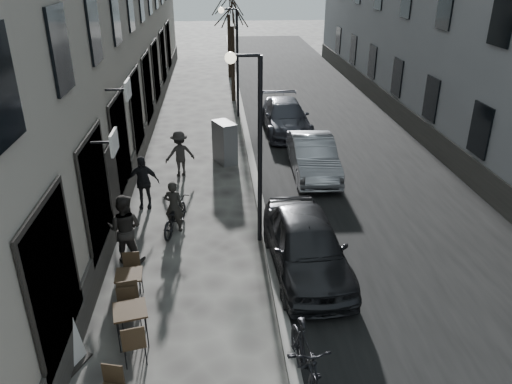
{
  "coord_description": "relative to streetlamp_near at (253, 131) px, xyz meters",
  "views": [
    {
      "loc": [
        -1.07,
        -5.88,
        7.05
      ],
      "look_at": [
        -0.16,
        5.28,
        1.8
      ],
      "focal_mm": 35.0,
      "sensor_mm": 36.0,
      "label": 1
    }
  ],
  "objects": [
    {
      "name": "bicycle",
      "position": [
        -2.18,
        0.75,
        -2.7
      ],
      "size": [
        1.05,
        1.86,
        0.93
      ],
      "primitive_type": "imported",
      "rotation": [
        0.0,
        0.0,
        2.88
      ],
      "color": "black",
      "rests_on": "ground"
    },
    {
      "name": "bistro_set_c",
      "position": [
        -2.97,
        -2.45,
        -2.72
      ],
      "size": [
        0.62,
        1.46,
        0.85
      ],
      "rotation": [
        0.0,
        0.0,
        0.07
      ],
      "color": "#2E2114",
      "rests_on": "ground"
    },
    {
      "name": "kerb",
      "position": [
        0.37,
        10.0,
        -3.1
      ],
      "size": [
        0.25,
        60.0,
        0.12
      ],
      "primitive_type": "cube",
      "color": "gray",
      "rests_on": "ground"
    },
    {
      "name": "sign_board",
      "position": [
        -3.85,
        -4.39,
        -2.69
      ],
      "size": [
        0.65,
        0.75,
        1.16
      ],
      "rotation": [
        0.0,
        0.0,
        -0.44
      ],
      "color": "black",
      "rests_on": "ground"
    },
    {
      "name": "pedestrian_far",
      "position": [
        -3.22,
        2.3,
        -2.31
      ],
      "size": [
        0.99,
        0.41,
        1.69
      ],
      "primitive_type": "imported",
      "rotation": [
        0.0,
        0.0,
        -0.0
      ],
      "color": "black",
      "rests_on": "ground"
    },
    {
      "name": "car_near",
      "position": [
        1.17,
        -1.58,
        -2.42
      ],
      "size": [
        1.94,
        4.41,
        1.48
      ],
      "primitive_type": "imported",
      "rotation": [
        0.0,
        0.0,
        0.05
      ],
      "color": "black",
      "rests_on": "ground"
    },
    {
      "name": "pedestrian_mid",
      "position": [
        -2.24,
        4.78,
        -2.34
      ],
      "size": [
        1.2,
        0.91,
        1.64
      ],
      "primitive_type": "imported",
      "rotation": [
        0.0,
        0.0,
        3.46
      ],
      "color": "#2A2624",
      "rests_on": "ground"
    },
    {
      "name": "road",
      "position": [
        4.02,
        10.0,
        -3.16
      ],
      "size": [
        7.3,
        60.0,
        0.0
      ],
      "primitive_type": "cube",
      "color": "black",
      "rests_on": "ground"
    },
    {
      "name": "tree_far",
      "position": [
        0.07,
        21.0,
        1.5
      ],
      "size": [
        2.4,
        2.4,
        5.7
      ],
      "color": "black",
      "rests_on": "ground"
    },
    {
      "name": "streetlamp_far",
      "position": [
        0.0,
        12.0,
        0.0
      ],
      "size": [
        0.9,
        0.28,
        5.09
      ],
      "color": "black",
      "rests_on": "ground"
    },
    {
      "name": "pedestrian_near",
      "position": [
        -3.28,
        -0.74,
        -2.24
      ],
      "size": [
        1.01,
        0.86,
        1.84
      ],
      "primitive_type": "imported",
      "rotation": [
        0.0,
        0.0,
        2.94
      ],
      "color": "black",
      "rests_on": "ground"
    },
    {
      "name": "moped",
      "position": [
        0.52,
        -5.27,
        -2.54
      ],
      "size": [
        0.76,
        2.1,
        1.23
      ],
      "primitive_type": "imported",
      "rotation": [
        0.0,
        0.0,
        0.09
      ],
      "color": "black",
      "rests_on": "ground"
    },
    {
      "name": "cyclist_rider",
      "position": [
        -2.18,
        0.75,
        -2.4
      ],
      "size": [
        0.63,
        0.49,
        1.51
      ],
      "primitive_type": "imported",
      "rotation": [
        0.0,
        0.0,
        2.88
      ],
      "color": "black",
      "rests_on": "ground"
    },
    {
      "name": "car_mid",
      "position": [
        2.47,
        4.48,
        -2.47
      ],
      "size": [
        1.56,
        4.2,
        1.37
      ],
      "primitive_type": "imported",
      "rotation": [
        0.0,
        0.0,
        -0.03
      ],
      "color": "#9D9FA6",
      "rests_on": "ground"
    },
    {
      "name": "streetlamp_near",
      "position": [
        0.0,
        0.0,
        0.0
      ],
      "size": [
        0.9,
        0.28,
        5.09
      ],
      "color": "black",
      "rests_on": "ground"
    },
    {
      "name": "car_far",
      "position": [
        2.16,
        9.41,
        -2.48
      ],
      "size": [
        1.97,
        4.72,
        1.36
      ],
      "primitive_type": "imported",
      "rotation": [
        0.0,
        0.0,
        0.01
      ],
      "color": "#3C3D47",
      "rests_on": "ground"
    },
    {
      "name": "tree_near",
      "position": [
        0.07,
        15.0,
        1.5
      ],
      "size": [
        2.4,
        2.4,
        5.7
      ],
      "color": "black",
      "rests_on": "ground"
    },
    {
      "name": "utility_cabinet",
      "position": [
        -0.63,
        5.93,
        -2.37
      ],
      "size": [
        0.96,
        1.19,
        1.57
      ],
      "primitive_type": "cube",
      "rotation": [
        0.0,
        0.0,
        0.43
      ],
      "color": "slate",
      "rests_on": "ground"
    },
    {
      "name": "bistro_set_b",
      "position": [
        -2.74,
        -3.8,
        -2.68
      ],
      "size": [
        0.77,
        1.64,
        0.94
      ],
      "rotation": [
        0.0,
        0.0,
        0.22
      ],
      "color": "#2E2114",
      "rests_on": "ground"
    }
  ]
}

